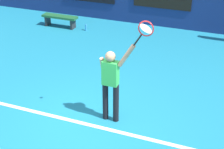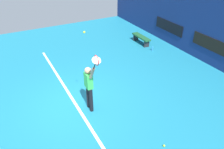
% 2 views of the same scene
% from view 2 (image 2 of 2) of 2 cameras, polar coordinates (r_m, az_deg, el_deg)
% --- Properties ---
extents(ground_plane, '(18.00, 18.00, 0.00)m').
position_cam_2_polar(ground_plane, '(8.55, -9.05, -7.51)').
color(ground_plane, teal).
extents(back_wall, '(18.00, 0.20, 3.54)m').
position_cam_2_polar(back_wall, '(11.46, 24.86, 10.39)').
color(back_wall, navy).
rests_on(back_wall, ground_plane).
extents(sponsor_banner_center, '(2.20, 0.03, 0.60)m').
position_cam_2_polar(sponsor_banner_center, '(11.61, 23.69, 6.94)').
color(sponsor_banner_center, black).
extents(sponsor_banner_portside, '(2.20, 0.03, 0.60)m').
position_cam_2_polar(sponsor_banner_portside, '(13.53, 14.07, 11.61)').
color(sponsor_banner_portside, black).
extents(court_baseline, '(10.00, 0.10, 0.01)m').
position_cam_2_polar(court_baseline, '(8.54, -9.03, -7.47)').
color(court_baseline, white).
rests_on(court_baseline, ground_plane).
extents(tennis_player, '(0.78, 0.31, 1.93)m').
position_cam_2_polar(tennis_player, '(7.71, -5.80, -2.70)').
color(tennis_player, black).
rests_on(tennis_player, ground_plane).
extents(tennis_racket, '(0.46, 0.27, 0.61)m').
position_cam_2_polar(tennis_racket, '(6.51, -3.99, 3.41)').
color(tennis_racket, black).
extents(tennis_ball, '(0.07, 0.07, 0.07)m').
position_cam_2_polar(tennis_ball, '(6.67, -6.98, 10.50)').
color(tennis_ball, '#CCE033').
extents(court_bench, '(1.40, 0.36, 0.45)m').
position_cam_2_polar(court_bench, '(13.34, 7.34, 9.07)').
color(court_bench, '#1E592D').
rests_on(court_bench, ground_plane).
extents(water_bottle, '(0.07, 0.07, 0.24)m').
position_cam_2_polar(water_bottle, '(12.62, 10.10, 6.44)').
color(water_bottle, '#338CD8').
rests_on(water_bottle, ground_plane).
extents(spare_ball, '(0.07, 0.07, 0.07)m').
position_cam_2_polar(spare_ball, '(7.16, 12.94, -17.02)').
color(spare_ball, '#CCE033').
rests_on(spare_ball, ground_plane).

